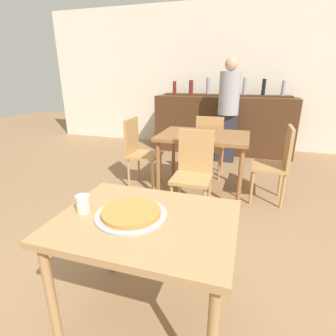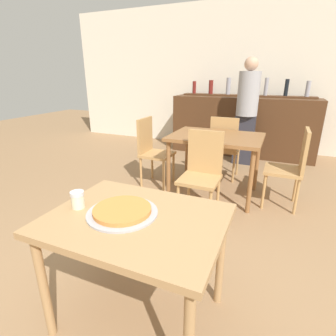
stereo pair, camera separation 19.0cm
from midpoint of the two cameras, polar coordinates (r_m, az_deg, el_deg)
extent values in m
plane|color=#93704C|center=(1.94, -7.39, -29.63)|extent=(16.00, 16.00, 0.00)
cube|color=silver|center=(5.66, 12.03, 18.66)|extent=(8.00, 0.05, 2.80)
cube|color=#A87F51|center=(1.48, -8.60, -11.55)|extent=(0.98, 0.75, 0.04)
cylinder|color=#A87F51|center=(1.71, -27.30, -23.94)|extent=(0.05, 0.05, 0.68)
cylinder|color=#A87F51|center=(2.09, -15.20, -13.64)|extent=(0.05, 0.05, 0.68)
cylinder|color=#A87F51|center=(1.84, 9.41, -18.35)|extent=(0.05, 0.05, 0.68)
cube|color=brown|center=(3.26, 6.11, 6.92)|extent=(1.09, 0.80, 0.04)
cylinder|color=brown|center=(3.18, -3.90, -0.55)|extent=(0.05, 0.05, 0.73)
cylinder|color=brown|center=(2.99, 13.64, -2.44)|extent=(0.05, 0.05, 0.73)
cylinder|color=brown|center=(3.79, -0.25, 2.83)|extent=(0.05, 0.05, 0.73)
cylinder|color=brown|center=(3.63, 14.45, 1.43)|extent=(0.05, 0.05, 0.73)
cube|color=#4C2D19|center=(5.24, 10.78, 9.17)|extent=(2.60, 0.56, 1.07)
cube|color=#4C2D19|center=(5.31, 11.36, 15.28)|extent=(2.39, 0.24, 0.03)
cylinder|color=maroon|center=(5.51, 0.42, 17.17)|extent=(0.07, 0.07, 0.23)
cylinder|color=maroon|center=(5.42, 4.01, 17.20)|extent=(0.08, 0.08, 0.26)
cylinder|color=#9999A3|center=(5.35, 7.72, 17.30)|extent=(0.08, 0.08, 0.30)
cylinder|color=#9999A3|center=(5.30, 11.47, 16.87)|extent=(0.08, 0.08, 0.27)
cylinder|color=#9999A3|center=(5.27, 15.30, 16.79)|extent=(0.07, 0.07, 0.31)
cylinder|color=black|center=(5.27, 19.12, 16.31)|extent=(0.07, 0.07, 0.29)
cylinder|color=#9999A3|center=(5.29, 22.89, 15.74)|extent=(0.07, 0.07, 0.26)
cube|color=tan|center=(2.75, 3.18, -2.37)|extent=(0.40, 0.40, 0.04)
cube|color=tan|center=(2.83, 4.19, 3.68)|extent=(0.38, 0.04, 0.47)
cylinder|color=tan|center=(2.74, -1.27, -7.66)|extent=(0.03, 0.03, 0.42)
cylinder|color=tan|center=(2.66, 5.77, -8.62)|extent=(0.03, 0.03, 0.42)
cylinder|color=tan|center=(3.03, 0.77, -4.83)|extent=(0.03, 0.03, 0.42)
cylinder|color=tan|center=(2.96, 7.13, -5.60)|extent=(0.03, 0.03, 0.42)
cube|color=tan|center=(3.95, 7.82, 4.41)|extent=(0.40, 0.40, 0.04)
cube|color=tan|center=(3.72, 7.52, 7.45)|extent=(0.38, 0.04, 0.47)
cylinder|color=tan|center=(4.16, 10.39, 1.78)|extent=(0.03, 0.03, 0.42)
cylinder|color=tan|center=(4.21, 5.80, 2.22)|extent=(0.03, 0.03, 0.42)
cylinder|color=tan|center=(3.84, 9.73, 0.29)|extent=(0.03, 0.03, 0.42)
cylinder|color=tan|center=(3.89, 4.77, 0.78)|extent=(0.03, 0.03, 0.42)
cube|color=tan|center=(3.57, -6.64, 2.80)|extent=(0.40, 0.40, 0.04)
cube|color=tan|center=(3.58, -9.49, 6.89)|extent=(0.04, 0.38, 0.47)
cylinder|color=tan|center=(3.43, -5.02, -1.84)|extent=(0.03, 0.03, 0.42)
cylinder|color=tan|center=(3.73, -3.07, -0.01)|extent=(0.03, 0.03, 0.42)
cylinder|color=tan|center=(3.57, -10.09, -1.22)|extent=(0.03, 0.03, 0.42)
cylinder|color=tan|center=(3.86, -7.82, 0.50)|extent=(0.03, 0.03, 0.42)
cube|color=tan|center=(3.29, 19.56, 0.28)|extent=(0.40, 0.40, 0.04)
cube|color=tan|center=(3.24, 23.27, 4.15)|extent=(0.04, 0.38, 0.47)
cylinder|color=tan|center=(3.52, 16.33, -2.04)|extent=(0.03, 0.03, 0.42)
cylinder|color=tan|center=(3.21, 16.14, -4.20)|extent=(0.03, 0.03, 0.42)
cylinder|color=tan|center=(3.54, 21.82, -2.58)|extent=(0.03, 0.03, 0.42)
cylinder|color=tan|center=(3.23, 22.18, -4.78)|extent=(0.03, 0.03, 0.42)
cylinder|color=#A3A3A8|center=(1.50, -11.70, -10.12)|extent=(0.40, 0.40, 0.01)
cylinder|color=#CC7A38|center=(1.49, -11.74, -9.52)|extent=(0.33, 0.33, 0.02)
cylinder|color=beige|center=(1.60, -21.30, -7.74)|extent=(0.07, 0.07, 0.08)
cylinder|color=silver|center=(1.58, -21.53, -6.08)|extent=(0.08, 0.08, 0.02)
cube|color=#2D2D38|center=(4.69, 11.36, 6.35)|extent=(0.32, 0.18, 0.83)
cylinder|color=#9E9EA3|center=(4.58, 12.01, 15.61)|extent=(0.34, 0.34, 0.69)
sphere|color=tan|center=(4.57, 12.44, 21.24)|extent=(0.21, 0.21, 0.21)
camera|label=1|loc=(0.10, -92.86, -1.03)|focal=28.00mm
camera|label=2|loc=(0.10, 87.14, 1.03)|focal=28.00mm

